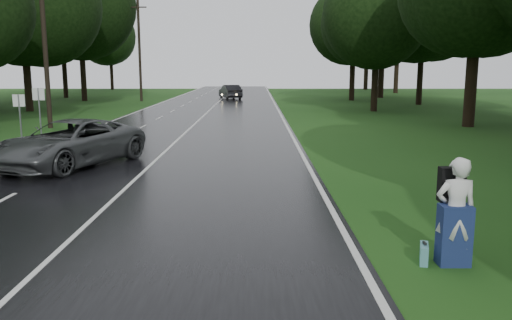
{
  "coord_description": "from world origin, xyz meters",
  "views": [
    {
      "loc": [
        3.87,
        -11.19,
        3.58
      ],
      "look_at": [
        3.88,
        2.74,
        1.1
      ],
      "focal_mm": 36.46,
      "sensor_mm": 36.0,
      "label": 1
    }
  ],
  "objects": [
    {
      "name": "ground",
      "position": [
        0.0,
        0.0,
        0.0
      ],
      "size": [
        160.0,
        160.0,
        0.0
      ],
      "primitive_type": "plane",
      "color": "#1F4915",
      "rests_on": "ground"
    },
    {
      "name": "road",
      "position": [
        0.0,
        20.0,
        0.02
      ],
      "size": [
        12.0,
        140.0,
        0.04
      ],
      "primitive_type": "cube",
      "color": "black",
      "rests_on": "ground"
    },
    {
      "name": "lane_center",
      "position": [
        0.0,
        20.0,
        0.04
      ],
      "size": [
        0.12,
        140.0,
        0.01
      ],
      "primitive_type": "cube",
      "color": "silver",
      "rests_on": "road"
    },
    {
      "name": "grey_car",
      "position": [
        -2.89,
        7.55,
        0.88
      ],
      "size": [
        4.95,
        6.63,
        1.67
      ],
      "primitive_type": "imported",
      "rotation": [
        0.0,
        0.0,
        5.87
      ],
      "color": "#444748",
      "rests_on": "road"
    },
    {
      "name": "far_car",
      "position": [
        0.97,
        49.02,
        0.85
      ],
      "size": [
        3.02,
        5.17,
        1.61
      ],
      "primitive_type": "imported",
      "rotation": [
        0.0,
        0.0,
        3.43
      ],
      "color": "black",
      "rests_on": "road"
    },
    {
      "name": "hitchhiker",
      "position": [
        7.5,
        -2.08,
        0.93
      ],
      "size": [
        0.74,
        0.66,
        2.01
      ],
      "color": "silver",
      "rests_on": "ground"
    },
    {
      "name": "suitcase",
      "position": [
        7.0,
        -2.01,
        0.18
      ],
      "size": [
        0.28,
        0.52,
        0.35
      ],
      "primitive_type": "cube",
      "rotation": [
        0.0,
        0.0,
        6.0
      ],
      "color": "teal",
      "rests_on": "ground"
    },
    {
      "name": "utility_pole_mid",
      "position": [
        -8.5,
        20.0,
        0.0
      ],
      "size": [
        1.8,
        0.28,
        9.92
      ],
      "primitive_type": null,
      "color": "black",
      "rests_on": "ground"
    },
    {
      "name": "utility_pole_far",
      "position": [
        -8.5,
        45.41,
        0.0
      ],
      "size": [
        1.8,
        0.28,
        10.96
      ],
      "primitive_type": null,
      "color": "black",
      "rests_on": "ground"
    },
    {
      "name": "road_sign_a",
      "position": [
        -7.2,
        13.19,
        0.0
      ],
      "size": [
        0.56,
        0.1,
        2.35
      ],
      "primitive_type": null,
      "color": "white",
      "rests_on": "ground"
    },
    {
      "name": "road_sign_b",
      "position": [
        -7.2,
        15.45,
        0.0
      ],
      "size": [
        0.61,
        0.1,
        2.56
      ],
      "primitive_type": null,
      "color": "white",
      "rests_on": "ground"
    },
    {
      "name": "tree_left_e",
      "position": [
        -14.98,
        32.24,
        0.0
      ],
      "size": [
        9.33,
        9.33,
        14.58
      ],
      "primitive_type": null,
      "color": "black",
      "rests_on": "ground"
    },
    {
      "name": "tree_left_f",
      "position": [
        -14.9,
        46.15,
        0.0
      ],
      "size": [
        11.16,
        11.16,
        17.43
      ],
      "primitive_type": null,
      "color": "black",
      "rests_on": "ground"
    },
    {
      "name": "tree_right_d",
      "position": [
        16.99,
        20.68,
        0.0
      ],
      "size": [
        9.84,
        9.84,
        15.38
      ],
      "primitive_type": null,
      "color": "black",
      "rests_on": "ground"
    },
    {
      "name": "tree_right_e",
      "position": [
        13.76,
        32.23,
        0.0
      ],
      "size": [
        8.55,
        8.55,
        13.37
      ],
      "primitive_type": null,
      "color": "black",
      "rests_on": "ground"
    },
    {
      "name": "tree_right_f",
      "position": [
        14.57,
        46.83,
        0.0
      ],
      "size": [
        9.34,
        9.34,
        14.59
      ],
      "primitive_type": null,
      "color": "black",
      "rests_on": "ground"
    }
  ]
}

